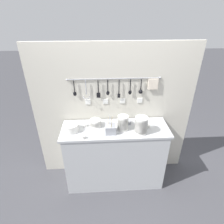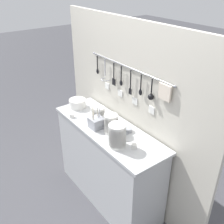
{
  "view_description": "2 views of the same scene",
  "coord_description": "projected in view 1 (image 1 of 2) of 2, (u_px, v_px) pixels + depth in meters",
  "views": [
    {
      "loc": [
        -0.17,
        -2.02,
        2.34
      ],
      "look_at": [
        -0.04,
        -0.02,
        1.21
      ],
      "focal_mm": 30.0,
      "sensor_mm": 36.0,
      "label": 1
    },
    {
      "loc": [
        1.85,
        -1.32,
        2.37
      ],
      "look_at": [
        0.03,
        0.03,
        1.14
      ],
      "focal_mm": 42.0,
      "sensor_mm": 36.0,
      "label": 2
    }
  ],
  "objects": [
    {
      "name": "cutlery_caddy",
      "position": [
        111.0,
        129.0,
        2.34
      ],
      "size": [
        0.13,
        0.13,
        0.27
      ],
      "color": "#93969E",
      "rests_on": "counter"
    },
    {
      "name": "steel_mixing_bowl",
      "position": [
        127.0,
        122.0,
        2.54
      ],
      "size": [
        0.1,
        0.1,
        0.04
      ],
      "color": "#93969E",
      "rests_on": "counter"
    },
    {
      "name": "cup_edge_far",
      "position": [
        117.0,
        124.0,
        2.5
      ],
      "size": [
        0.05,
        0.05,
        0.04
      ],
      "color": "silver",
      "rests_on": "counter"
    },
    {
      "name": "plate_stack",
      "position": [
        71.0,
        128.0,
        2.38
      ],
      "size": [
        0.19,
        0.19,
        0.1
      ],
      "color": "silver",
      "rests_on": "counter"
    },
    {
      "name": "counter",
      "position": [
        115.0,
        155.0,
        2.68
      ],
      "size": [
        1.41,
        0.48,
        0.95
      ],
      "color": "#B7BABC",
      "rests_on": "ground"
    },
    {
      "name": "cup_back_left",
      "position": [
        85.0,
        125.0,
        2.48
      ],
      "size": [
        0.05,
        0.05,
        0.04
      ],
      "color": "silver",
      "rests_on": "counter"
    },
    {
      "name": "cup_mid_row",
      "position": [
        148.0,
        126.0,
        2.45
      ],
      "size": [
        0.05,
        0.05,
        0.04
      ],
      "color": "silver",
      "rests_on": "counter"
    },
    {
      "name": "bowl_stack_nested_right",
      "position": [
        123.0,
        123.0,
        2.38
      ],
      "size": [
        0.14,
        0.14,
        0.2
      ],
      "color": "silver",
      "rests_on": "counter"
    },
    {
      "name": "bowl_stack_back_corner",
      "position": [
        95.0,
        123.0,
        2.46
      ],
      "size": [
        0.14,
        0.14,
        0.1
      ],
      "color": "silver",
      "rests_on": "counter"
    },
    {
      "name": "ground_plane",
      "position": [
        115.0,
        179.0,
        2.92
      ],
      "size": [
        20.0,
        20.0,
        0.0
      ],
      "primitive_type": "plane",
      "color": "#424247"
    },
    {
      "name": "back_wall",
      "position": [
        114.0,
        114.0,
        2.67
      ],
      "size": [
        2.21,
        0.11,
        2.0
      ],
      "color": "beige",
      "rests_on": "ground"
    },
    {
      "name": "bowl_stack_short_front",
      "position": [
        141.0,
        125.0,
        2.31
      ],
      "size": [
        0.16,
        0.16,
        0.23
      ],
      "color": "silver",
      "rests_on": "counter"
    },
    {
      "name": "cup_front_left",
      "position": [
        83.0,
        137.0,
        2.25
      ],
      "size": [
        0.05,
        0.05,
        0.04
      ],
      "color": "silver",
      "rests_on": "counter"
    }
  ]
}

